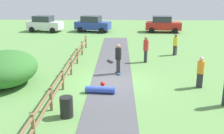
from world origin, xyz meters
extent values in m
plane|color=#60934C|center=(0.00, 0.00, 0.00)|extent=(60.00, 60.00, 0.00)
cube|color=#515156|center=(0.00, 0.00, 0.01)|extent=(2.40, 28.00, 0.02)
cube|color=olive|center=(-2.60, -6.43, 0.55)|extent=(0.12, 0.12, 1.10)
cube|color=olive|center=(-2.60, -3.86, 0.55)|extent=(0.12, 0.12, 1.10)
cube|color=olive|center=(-2.60, -1.29, 0.55)|extent=(0.12, 0.12, 1.10)
cube|color=olive|center=(-2.60, 1.29, 0.55)|extent=(0.12, 0.12, 1.10)
cube|color=olive|center=(-2.60, 3.86, 0.55)|extent=(0.12, 0.12, 1.10)
cube|color=olive|center=(-2.60, 6.43, 0.55)|extent=(0.12, 0.12, 1.10)
cube|color=olive|center=(-2.60, 9.00, 0.55)|extent=(0.12, 0.12, 1.10)
cube|color=olive|center=(-2.60, 0.00, 0.50)|extent=(0.08, 18.00, 0.09)
cube|color=olive|center=(-2.60, 0.00, 0.95)|extent=(0.08, 18.00, 0.09)
ellipsoid|color=#33702D|center=(-5.96, -0.62, 0.96)|extent=(3.51, 4.22, 1.91)
cylinder|color=black|center=(-1.80, -4.46, 0.45)|extent=(0.56, 0.56, 0.90)
cube|color=#265999|center=(0.35, 1.53, 0.09)|extent=(0.31, 0.82, 0.02)
cylinder|color=silver|center=(0.24, 1.79, 0.05)|extent=(0.04, 0.06, 0.06)
cylinder|color=silver|center=(0.38, 1.81, 0.05)|extent=(0.04, 0.06, 0.06)
cylinder|color=silver|center=(0.32, 1.24, 0.05)|extent=(0.04, 0.06, 0.06)
cylinder|color=silver|center=(0.47, 1.26, 0.05)|extent=(0.04, 0.06, 0.06)
cube|color=#2D2D33|center=(0.35, 1.53, 0.53)|extent=(0.24, 0.35, 0.86)
cylinder|color=black|center=(0.35, 1.53, 1.32)|extent=(0.43, 0.43, 0.71)
sphere|color=#9E704C|center=(0.35, 1.53, 1.80)|extent=(0.26, 0.26, 0.26)
cylinder|color=blue|center=(-0.56, -1.79, 0.20)|extent=(1.57, 0.49, 0.36)
sphere|color=red|center=(-0.49, -0.90, 0.20)|extent=(0.26, 0.26, 0.26)
cube|color=black|center=(-0.25, 4.26, 0.09)|extent=(0.52, 0.81, 0.02)
cylinder|color=silver|center=(-0.07, 4.04, 0.05)|extent=(0.05, 0.07, 0.06)
cylinder|color=silver|center=(-0.20, 3.97, 0.05)|extent=(0.05, 0.07, 0.06)
cylinder|color=silver|center=(-0.30, 4.54, 0.05)|extent=(0.05, 0.07, 0.06)
cylinder|color=silver|center=(-0.44, 4.48, 0.05)|extent=(0.05, 0.07, 0.06)
cube|color=#2D2D33|center=(4.82, -0.76, 0.41)|extent=(0.36, 0.27, 0.81)
cylinder|color=orange|center=(4.82, -0.76, 1.15)|extent=(0.46, 0.46, 0.68)
sphere|color=beige|center=(4.82, -0.76, 1.62)|extent=(0.24, 0.24, 0.24)
cube|color=#2D2D33|center=(4.90, 6.58, 0.40)|extent=(0.35, 0.38, 0.79)
cylinder|color=yellow|center=(4.90, 6.58, 1.12)|extent=(0.53, 0.53, 0.66)
sphere|color=brown|center=(4.90, 6.58, 1.57)|extent=(0.24, 0.24, 0.24)
cube|color=#2D2D33|center=(2.33, 4.35, 0.44)|extent=(0.27, 0.36, 0.89)
cylinder|color=red|center=(2.33, 4.35, 1.26)|extent=(0.46, 0.46, 0.74)
sphere|color=#9E704C|center=(2.33, 4.35, 1.76)|extent=(0.27, 0.27, 0.27)
cube|color=red|center=(5.67, 18.04, 0.77)|extent=(4.36, 2.14, 0.90)
cube|color=#2D333D|center=(5.47, 18.06, 1.57)|extent=(2.35, 1.79, 0.70)
cylinder|color=black|center=(7.10, 18.77, 0.32)|extent=(0.66, 0.31, 0.64)
cylinder|color=black|center=(6.91, 17.02, 0.32)|extent=(0.66, 0.31, 0.64)
cylinder|color=black|center=(4.42, 19.06, 0.32)|extent=(0.66, 0.31, 0.64)
cylinder|color=black|center=(4.23, 17.31, 0.32)|extent=(0.66, 0.31, 0.64)
cube|color=#283D99|center=(-2.83, 18.04, 0.77)|extent=(4.48, 2.63, 0.90)
cube|color=#2D333D|center=(-3.02, 18.08, 1.57)|extent=(2.50, 2.03, 0.70)
cylinder|color=black|center=(-1.31, 18.58, 0.32)|extent=(0.68, 0.38, 0.64)
cylinder|color=black|center=(-1.72, 16.87, 0.32)|extent=(0.68, 0.38, 0.64)
cylinder|color=black|center=(-3.93, 19.21, 0.32)|extent=(0.68, 0.38, 0.64)
cylinder|color=black|center=(-4.34, 17.49, 0.32)|extent=(0.68, 0.38, 0.64)
cube|color=silver|center=(-8.66, 18.04, 0.77)|extent=(4.46, 2.52, 0.90)
cube|color=#2D333D|center=(-8.86, 18.08, 1.57)|extent=(2.47, 1.98, 0.70)
cylinder|color=black|center=(-7.16, 18.62, 0.32)|extent=(0.68, 0.37, 0.64)
cylinder|color=black|center=(-7.52, 16.90, 0.32)|extent=(0.68, 0.37, 0.64)
cylinder|color=black|center=(-9.80, 19.18, 0.32)|extent=(0.68, 0.37, 0.64)
cylinder|color=black|center=(-10.16, 17.45, 0.32)|extent=(0.68, 0.37, 0.64)
camera|label=1|loc=(0.43, -14.97, 5.36)|focal=43.75mm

